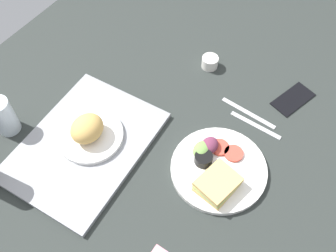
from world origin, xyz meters
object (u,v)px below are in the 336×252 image
at_px(espresso_cup, 210,62).
at_px(fork, 256,125).
at_px(bread_plate_near, 89,132).
at_px(drinking_glass, 3,116).
at_px(cell_phone, 293,99).
at_px(serving_tray, 85,145).
at_px(plate_with_salad, 217,168).
at_px(knife, 248,113).

height_order(espresso_cup, fork, espresso_cup).
distance_m(bread_plate_near, drinking_glass, 0.26).
xyz_separation_m(espresso_cup, cell_phone, (0.02, -0.30, -0.02)).
relative_size(bread_plate_near, fork, 1.16).
bearing_deg(serving_tray, plate_with_salad, -68.67).
bearing_deg(knife, espresso_cup, -24.12).
relative_size(drinking_glass, espresso_cup, 2.24).
bearing_deg(bread_plate_near, knife, -44.93).
distance_m(serving_tray, cell_phone, 0.68).
bearing_deg(knife, plate_with_salad, 97.57).
height_order(bread_plate_near, fork, bread_plate_near).
relative_size(knife, cell_phone, 1.32).
bearing_deg(serving_tray, bread_plate_near, 0.31).
xyz_separation_m(bread_plate_near, plate_with_salad, (0.12, -0.37, -0.03)).
distance_m(serving_tray, drinking_glass, 0.25).
xyz_separation_m(bread_plate_near, drinking_glass, (-0.10, 0.24, 0.02)).
bearing_deg(drinking_glass, cell_phone, -49.41).
bearing_deg(serving_tray, cell_phone, -41.27).
relative_size(bread_plate_near, cell_phone, 1.36).
xyz_separation_m(plate_with_salad, drinking_glass, (-0.22, 0.60, 0.05)).
bearing_deg(fork, serving_tray, 43.25).
bearing_deg(plate_with_salad, fork, -6.67).
height_order(plate_with_salad, cell_phone, plate_with_salad).
relative_size(serving_tray, plate_with_salad, 1.63).
relative_size(serving_tray, espresso_cup, 8.04).
distance_m(plate_with_salad, cell_phone, 0.38).
bearing_deg(knife, bread_plate_near, 48.81).
bearing_deg(espresso_cup, plate_with_salad, -147.43).
xyz_separation_m(serving_tray, bread_plate_near, (0.03, 0.00, 0.04)).
bearing_deg(cell_phone, bread_plate_near, 154.51).
bearing_deg(plate_with_salad, espresso_cup, 32.57).
distance_m(drinking_glass, espresso_cup, 0.68).
bearing_deg(fork, knife, -35.43).
relative_size(plate_with_salad, cell_phone, 1.91).
relative_size(espresso_cup, cell_phone, 0.39).
relative_size(bread_plate_near, plate_with_salad, 0.71).
height_order(drinking_glass, cell_phone, drinking_glass).
relative_size(drinking_glass, cell_phone, 0.87).
relative_size(espresso_cup, knife, 0.29).
bearing_deg(cell_phone, serving_tray, 156.11).
distance_m(bread_plate_near, knife, 0.50).
height_order(serving_tray, fork, serving_tray).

